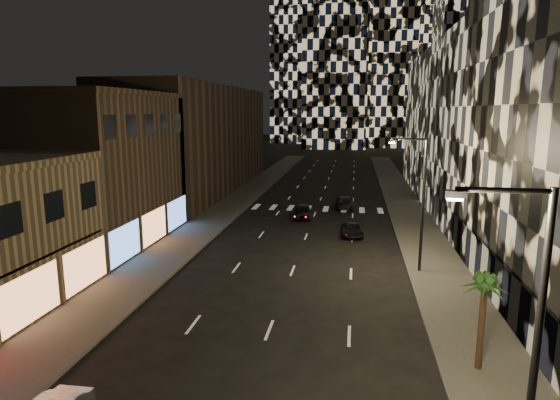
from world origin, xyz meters
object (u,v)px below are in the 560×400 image
(streetlight_far, at_px, (420,195))
(car_dark_midlane, at_px, (303,212))
(car_dark_oncoming, at_px, (345,202))
(palm_tree, at_px, (484,290))
(car_dark_rightlane, at_px, (352,230))
(streetlight_near, at_px, (527,338))

(streetlight_far, xyz_separation_m, car_dark_midlane, (-9.42, 14.92, -4.63))
(car_dark_oncoming, height_order, palm_tree, palm_tree)
(car_dark_midlane, bearing_deg, streetlight_far, -63.08)
(streetlight_far, height_order, car_dark_rightlane, streetlight_far)
(car_dark_oncoming, relative_size, car_dark_rightlane, 1.22)
(car_dark_midlane, distance_m, car_dark_rightlane, 7.95)
(streetlight_near, height_order, car_dark_midlane, streetlight_near)
(car_dark_oncoming, relative_size, palm_tree, 1.16)
(car_dark_midlane, bearing_deg, car_dark_oncoming, 49.06)
(palm_tree, bearing_deg, streetlight_near, -98.04)
(car_dark_midlane, distance_m, car_dark_oncoming, 7.08)
(car_dark_oncoming, xyz_separation_m, car_dark_rightlane, (0.95, -11.89, -0.15))
(car_dark_midlane, relative_size, palm_tree, 1.01)
(streetlight_near, relative_size, palm_tree, 2.14)
(streetlight_near, xyz_separation_m, car_dark_oncoming, (-5.30, 40.68, -4.65))
(streetlight_near, bearing_deg, car_dark_midlane, 105.10)
(car_dark_rightlane, bearing_deg, car_dark_midlane, 126.58)
(car_dark_midlane, bearing_deg, car_dark_rightlane, -55.74)
(streetlight_far, xyz_separation_m, palm_tree, (1.09, -12.29, -1.74))
(car_dark_rightlane, bearing_deg, car_dark_oncoming, 91.53)
(streetlight_near, bearing_deg, car_dark_rightlane, 98.60)
(car_dark_midlane, relative_size, car_dark_rightlane, 1.07)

